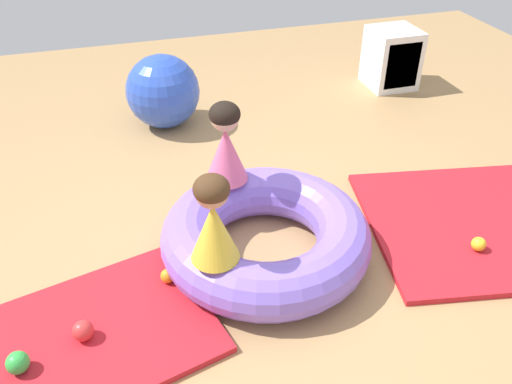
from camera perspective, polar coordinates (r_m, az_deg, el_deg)
ground_plane at (r=3.32m, az=2.86°, el=-5.87°), size 8.00×8.00×0.00m
gym_mat_far_right at (r=3.77m, az=23.21°, el=-3.10°), size 1.68×1.51×0.04m
gym_mat_far_left at (r=2.92m, az=-18.51°, el=-15.02°), size 1.50×1.18×0.04m
inflatable_cushion at (r=3.15m, az=1.06°, el=-4.72°), size 1.24×1.24×0.32m
child_in_pink at (r=3.23m, az=-3.28°, el=5.28°), size 0.27×0.27×0.52m
child_in_yellow at (r=2.62m, az=-4.62°, el=-2.99°), size 0.28×0.28×0.50m
play_ball_orange at (r=3.05m, az=-9.48°, el=-8.89°), size 0.08×0.08×0.08m
play_ball_green at (r=2.84m, az=-24.26°, el=-16.39°), size 0.11×0.11×0.11m
play_ball_red at (r=2.86m, az=-18.12°, el=-13.99°), size 0.11×0.11×0.11m
play_ball_yellow at (r=3.48m, az=22.82°, el=-5.18°), size 0.09×0.09×0.09m
exercise_ball_large at (r=4.59m, az=-9.98°, el=10.61°), size 0.62×0.62×0.62m
storage_cube at (r=5.45m, az=14.50°, el=13.70°), size 0.44×0.44×0.56m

